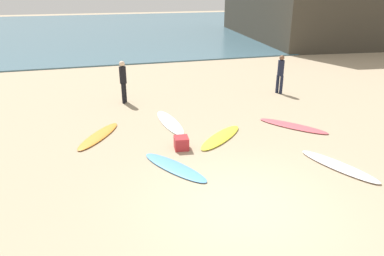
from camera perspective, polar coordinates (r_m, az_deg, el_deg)
ground_plane at (r=8.34m, az=8.09°, el=-11.98°), size 120.00×120.00×0.00m
ocean_water at (r=42.45m, az=-12.40°, el=15.27°), size 120.00×40.00×0.08m
surfboard_0 at (r=11.57m, az=4.61°, el=-1.47°), size 2.14×2.00×0.08m
surfboard_1 at (r=10.54m, az=22.34°, el=-5.62°), size 1.31×2.39×0.08m
surfboard_2 at (r=12.95m, az=15.80°, el=0.32°), size 1.95×2.27×0.07m
surfboard_3 at (r=12.83m, az=-3.57°, el=0.93°), size 0.78×2.60×0.06m
surfboard_4 at (r=9.73m, az=-2.80°, el=-6.25°), size 1.63×2.30×0.07m
surfboard_5 at (r=12.03m, az=-14.66°, el=-1.20°), size 1.70×2.29×0.08m
beachgoer_near at (r=16.64m, az=13.94°, el=8.61°), size 0.38×0.38×1.73m
beachgoer_mid at (r=15.08m, az=-10.93°, el=7.58°), size 0.37×0.37×1.76m
beach_cooler at (r=10.75m, az=-1.72°, el=-2.40°), size 0.47×0.49×0.38m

